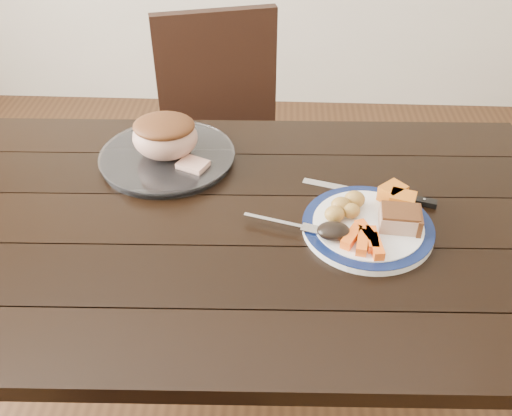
{
  "coord_description": "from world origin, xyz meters",
  "views": [
    {
      "loc": [
        0.13,
        -0.99,
        1.57
      ],
      "look_at": [
        0.08,
        -0.02,
        0.8
      ],
      "focal_mm": 40.0,
      "sensor_mm": 36.0,
      "label": 1
    }
  ],
  "objects_px": {
    "serving_platter": "(168,158)",
    "dinner_plate": "(367,228)",
    "dining_table": "(223,249)",
    "chair_far": "(224,136)",
    "carving_knife": "(394,197)",
    "fork": "(289,224)",
    "roast_joint": "(165,137)",
    "pork_slice": "(399,219)"
  },
  "relations": [
    {
      "from": "serving_platter",
      "to": "carving_knife",
      "type": "bearing_deg",
      "value": -13.6
    },
    {
      "from": "dinner_plate",
      "to": "serving_platter",
      "type": "distance_m",
      "value": 0.55
    },
    {
      "from": "pork_slice",
      "to": "carving_knife",
      "type": "relative_size",
      "value": 0.27
    },
    {
      "from": "pork_slice",
      "to": "fork",
      "type": "distance_m",
      "value": 0.24
    },
    {
      "from": "dinner_plate",
      "to": "roast_joint",
      "type": "xyz_separation_m",
      "value": [
        -0.49,
        0.26,
        0.06
      ]
    },
    {
      "from": "dinner_plate",
      "to": "chair_far",
      "type": "bearing_deg",
      "value": 117.5
    },
    {
      "from": "dinner_plate",
      "to": "carving_knife",
      "type": "distance_m",
      "value": 0.14
    },
    {
      "from": "dinner_plate",
      "to": "roast_joint",
      "type": "bearing_deg",
      "value": 152.34
    },
    {
      "from": "chair_far",
      "to": "serving_platter",
      "type": "relative_size",
      "value": 2.75
    },
    {
      "from": "pork_slice",
      "to": "fork",
      "type": "height_order",
      "value": "pork_slice"
    },
    {
      "from": "chair_far",
      "to": "dinner_plate",
      "type": "xyz_separation_m",
      "value": [
        0.4,
        -0.76,
        0.23
      ]
    },
    {
      "from": "dinner_plate",
      "to": "serving_platter",
      "type": "relative_size",
      "value": 0.85
    },
    {
      "from": "pork_slice",
      "to": "roast_joint",
      "type": "height_order",
      "value": "roast_joint"
    },
    {
      "from": "dining_table",
      "to": "pork_slice",
      "type": "height_order",
      "value": "pork_slice"
    },
    {
      "from": "dinner_plate",
      "to": "pork_slice",
      "type": "xyz_separation_m",
      "value": [
        0.06,
        -0.01,
        0.03
      ]
    },
    {
      "from": "chair_far",
      "to": "pork_slice",
      "type": "bearing_deg",
      "value": 105.95
    },
    {
      "from": "dinner_plate",
      "to": "fork",
      "type": "xyz_separation_m",
      "value": [
        -0.17,
        -0.01,
        0.01
      ]
    },
    {
      "from": "fork",
      "to": "chair_far",
      "type": "bearing_deg",
      "value": 122.42
    },
    {
      "from": "fork",
      "to": "carving_knife",
      "type": "relative_size",
      "value": 0.56
    },
    {
      "from": "pork_slice",
      "to": "roast_joint",
      "type": "bearing_deg",
      "value": 154.69
    },
    {
      "from": "dinner_plate",
      "to": "pork_slice",
      "type": "distance_m",
      "value": 0.07
    },
    {
      "from": "dining_table",
      "to": "dinner_plate",
      "type": "height_order",
      "value": "dinner_plate"
    },
    {
      "from": "pork_slice",
      "to": "fork",
      "type": "bearing_deg",
      "value": -178.64
    },
    {
      "from": "dining_table",
      "to": "fork",
      "type": "height_order",
      "value": "fork"
    },
    {
      "from": "serving_platter",
      "to": "carving_knife",
      "type": "relative_size",
      "value": 1.08
    },
    {
      "from": "dining_table",
      "to": "fork",
      "type": "distance_m",
      "value": 0.19
    },
    {
      "from": "serving_platter",
      "to": "roast_joint",
      "type": "bearing_deg",
      "value": -90.0
    },
    {
      "from": "serving_platter",
      "to": "fork",
      "type": "relative_size",
      "value": 1.93
    },
    {
      "from": "chair_far",
      "to": "carving_knife",
      "type": "height_order",
      "value": "chair_far"
    },
    {
      "from": "roast_joint",
      "to": "carving_knife",
      "type": "relative_size",
      "value": 0.53
    },
    {
      "from": "serving_platter",
      "to": "pork_slice",
      "type": "height_order",
      "value": "pork_slice"
    },
    {
      "from": "dining_table",
      "to": "chair_far",
      "type": "distance_m",
      "value": 0.75
    },
    {
      "from": "serving_platter",
      "to": "carving_knife",
      "type": "height_order",
      "value": "serving_platter"
    },
    {
      "from": "dining_table",
      "to": "dinner_plate",
      "type": "distance_m",
      "value": 0.34
    },
    {
      "from": "chair_far",
      "to": "pork_slice",
      "type": "distance_m",
      "value": 0.93
    },
    {
      "from": "carving_knife",
      "to": "roast_joint",
      "type": "bearing_deg",
      "value": -177.39
    },
    {
      "from": "serving_platter",
      "to": "pork_slice",
      "type": "distance_m",
      "value": 0.61
    },
    {
      "from": "dinner_plate",
      "to": "fork",
      "type": "height_order",
      "value": "fork"
    },
    {
      "from": "roast_joint",
      "to": "serving_platter",
      "type": "bearing_deg",
      "value": 90.0
    },
    {
      "from": "roast_joint",
      "to": "chair_far",
      "type": "bearing_deg",
      "value": 79.67
    },
    {
      "from": "serving_platter",
      "to": "pork_slice",
      "type": "xyz_separation_m",
      "value": [
        0.55,
        -0.26,
        0.03
      ]
    },
    {
      "from": "serving_platter",
      "to": "dinner_plate",
      "type": "bearing_deg",
      "value": -27.66
    }
  ]
}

